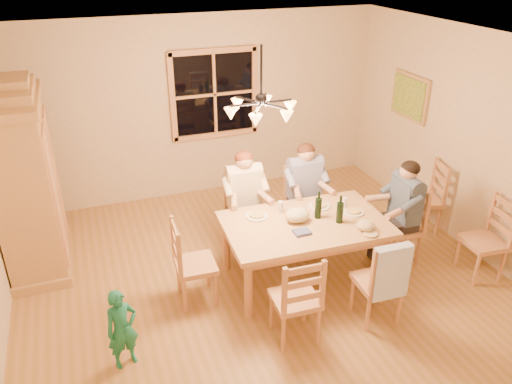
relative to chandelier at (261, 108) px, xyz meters
name	(u,v)px	position (x,y,z in m)	size (l,w,h in m)	color
floor	(260,277)	(0.00, 0.00, -2.08)	(5.50, 5.50, 0.00)	olive
ceiling	(261,44)	(0.00, 0.00, 0.62)	(5.50, 5.00, 0.02)	white
wall_back	(201,108)	(0.00, 2.50, -0.73)	(5.50, 0.02, 2.70)	#C3AC8A
wall_right	(468,142)	(2.75, 0.00, -0.73)	(0.02, 5.00, 2.70)	#C3AC8A
window	(214,94)	(0.20, 2.47, -0.53)	(1.30, 0.06, 1.30)	black
painting	(410,97)	(2.71, 1.20, -0.48)	(0.06, 0.78, 0.64)	#A38246
chandelier	(261,108)	(0.00, 0.00, 0.00)	(0.77, 0.68, 0.71)	black
armoire	(27,184)	(-2.42, 1.26, -1.02)	(0.66, 1.40, 2.30)	#A38246
dining_table	(305,230)	(0.47, -0.19, -1.42)	(1.87, 1.19, 0.76)	tan
chair_far_left	(245,226)	(0.05, 0.69, -1.77)	(0.46, 0.44, 0.99)	tan
chair_far_right	(303,217)	(0.86, 0.65, -1.77)	(0.46, 0.44, 0.99)	tan
chair_near_left	(295,311)	(-0.03, -1.03, -1.77)	(0.46, 0.44, 0.99)	tan
chair_near_right	(376,293)	(0.88, -1.07, -1.77)	(0.46, 0.44, 0.99)	tan
chair_end_left	(196,276)	(-0.80, -0.14, -1.77)	(0.44, 0.46, 0.99)	tan
chair_end_right	(399,239)	(1.73, -0.25, -1.77)	(0.44, 0.46, 0.99)	tan
adult_woman	(244,189)	(0.05, 0.69, -1.24)	(0.41, 0.44, 0.87)	beige
adult_plaid_man	(305,180)	(0.86, 0.65, -1.24)	(0.41, 0.44, 0.87)	#32448A
adult_slate_man	(405,200)	(1.73, -0.25, -1.24)	(0.44, 0.41, 0.87)	#43546C
towel	(391,272)	(0.87, -1.26, -1.38)	(0.38, 0.10, 0.58)	#B3CAF2
wine_bottle_a	(318,205)	(0.64, -0.14, -1.15)	(0.08, 0.08, 0.33)	black
wine_bottle_b	(340,209)	(0.82, -0.32, -1.15)	(0.08, 0.08, 0.33)	black
plate_woman	(257,216)	(0.00, 0.12, -1.31)	(0.26, 0.26, 0.02)	white
plate_plaid	(319,206)	(0.77, 0.09, -1.31)	(0.26, 0.26, 0.02)	white
plate_slate	(353,212)	(1.08, -0.18, -1.31)	(0.26, 0.26, 0.02)	white
wine_glass_a	(281,207)	(0.29, 0.12, -1.25)	(0.06, 0.06, 0.14)	silver
wine_glass_b	(345,203)	(1.03, -0.06, -1.25)	(0.06, 0.06, 0.14)	silver
cap	(366,225)	(1.01, -0.56, -1.26)	(0.20, 0.20, 0.11)	tan
napkin	(302,232)	(0.33, -0.39, -1.30)	(0.18, 0.14, 0.03)	#475183
cloth_bundle	(297,215)	(0.39, -0.14, -1.24)	(0.28, 0.22, 0.15)	#BBB487
child	(122,329)	(-1.66, -0.82, -1.67)	(0.30, 0.20, 0.82)	#1B7D62
chair_spare_front	(481,253)	(2.45, -0.85, -1.77)	(0.46, 0.48, 0.99)	tan
chair_spare_back	(421,210)	(2.45, 0.27, -1.77)	(0.52, 0.53, 0.99)	tan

